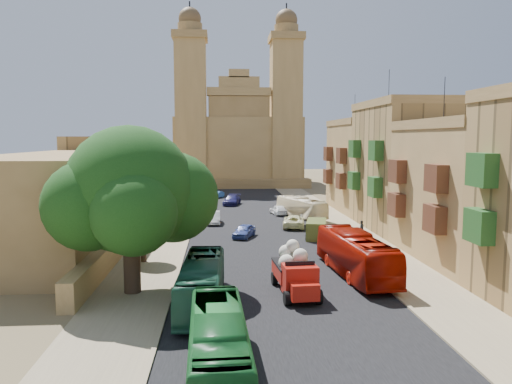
{
  "coord_description": "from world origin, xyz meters",
  "views": [
    {
      "loc": [
        -3.89,
        -27.44,
        9.78
      ],
      "look_at": [
        0.0,
        26.0,
        4.0
      ],
      "focal_mm": 35.0,
      "sensor_mm": 36.0,
      "label": 1
    }
  ],
  "objects": [
    {
      "name": "bus_red_east",
      "position": [
        5.72,
        6.78,
        1.53
      ],
      "size": [
        3.46,
        11.15,
        3.06
      ],
      "primitive_type": "imported",
      "rotation": [
        0.0,
        0.0,
        3.22
      ],
      "color": "#9C0F02",
      "rests_on": "ground"
    },
    {
      "name": "bus_green_north",
      "position": [
        -4.98,
        1.0,
        1.38
      ],
      "size": [
        2.66,
        9.98,
        2.76
      ],
      "primitive_type": "imported",
      "rotation": [
        0.0,
        0.0,
        -0.04
      ],
      "color": "#1C5239",
      "rests_on": "ground"
    },
    {
      "name": "townhouse_d",
      "position": [
        15.95,
        39.0,
        6.16
      ],
      "size": [
        9.0,
        14.0,
        15.9
      ],
      "color": "olive",
      "rests_on": "ground"
    },
    {
      "name": "kerb_east",
      "position": [
        7.0,
        30.0,
        0.06
      ],
      "size": [
        0.25,
        140.0,
        0.12
      ],
      "primitive_type": "cube",
      "color": "#8D7B5C",
      "rests_on": "ground"
    },
    {
      "name": "car_white_b",
      "position": [
        3.56,
        35.59,
        0.64
      ],
      "size": [
        2.2,
        3.95,
        1.27
      ],
      "primitive_type": "imported",
      "rotation": [
        0.0,
        0.0,
        3.34
      ],
      "color": "white",
      "rests_on": "ground"
    },
    {
      "name": "west_building_low",
      "position": [
        -18.0,
        18.0,
        4.2
      ],
      "size": [
        10.0,
        28.0,
        8.4
      ],
      "primitive_type": "cube",
      "color": "olive",
      "rests_on": "ground"
    },
    {
      "name": "bus_green_south",
      "position": [
        -4.01,
        -7.96,
        1.35
      ],
      "size": [
        2.58,
        9.78,
        2.71
      ],
      "primitive_type": "imported",
      "rotation": [
        0.0,
        0.0,
        0.03
      ],
      "color": "#1B682B",
      "rests_on": "ground"
    },
    {
      "name": "ficus_tree",
      "position": [
        -9.41,
        4.01,
        6.27
      ],
      "size": [
        10.61,
        9.76,
        10.61
      ],
      "color": "#35261A",
      "rests_on": "ground"
    },
    {
      "name": "townhouse_c",
      "position": [
        15.95,
        25.0,
        6.91
      ],
      "size": [
        9.0,
        14.0,
        17.4
      ],
      "color": "#A07D49",
      "rests_on": "ground"
    },
    {
      "name": "red_truck",
      "position": [
        0.8,
        2.93,
        1.46
      ],
      "size": [
        2.59,
        5.81,
        3.32
      ],
      "color": "#B3180D",
      "rests_on": "ground"
    },
    {
      "name": "west_building_mid",
      "position": [
        -18.0,
        44.0,
        5.0
      ],
      "size": [
        10.0,
        22.0,
        10.0
      ],
      "primitive_type": "cube",
      "color": "#A07D49",
      "rests_on": "ground"
    },
    {
      "name": "road_surface",
      "position": [
        0.0,
        30.0,
        0.01
      ],
      "size": [
        14.0,
        140.0,
        0.01
      ],
      "primitive_type": "cube",
      "color": "black",
      "rests_on": "ground"
    },
    {
      "name": "car_blue_b",
      "position": [
        -4.36,
        54.25,
        0.55
      ],
      "size": [
        2.45,
        3.5,
        1.1
      ],
      "primitive_type": "imported",
      "rotation": [
        0.0,
        0.0,
        -0.43
      ],
      "color": "#3F7ACF",
      "rests_on": "ground"
    },
    {
      "name": "car_dkblue",
      "position": [
        -2.14,
        45.56,
        0.72
      ],
      "size": [
        3.08,
        5.29,
        1.44
      ],
      "primitive_type": "imported",
      "rotation": [
        0.0,
        0.0,
        -0.23
      ],
      "color": "navy",
      "rests_on": "ground"
    },
    {
      "name": "car_white_a",
      "position": [
        -4.66,
        29.46,
        0.71
      ],
      "size": [
        1.57,
        4.33,
        1.42
      ],
      "primitive_type": "imported",
      "rotation": [
        0.0,
        0.0,
        0.02
      ],
      "color": "white",
      "rests_on": "ground"
    },
    {
      "name": "sidewalk_west",
      "position": [
        -9.5,
        30.0,
        0.01
      ],
      "size": [
        5.0,
        140.0,
        0.01
      ],
      "primitive_type": "cube",
      "color": "#8D7B5C",
      "rests_on": "ground"
    },
    {
      "name": "street_tree_c",
      "position": [
        -10.0,
        36.0,
        3.55
      ],
      "size": [
        3.45,
        3.45,
        5.31
      ],
      "color": "#35261A",
      "rests_on": "ground"
    },
    {
      "name": "ground",
      "position": [
        0.0,
        0.0,
        0.0
      ],
      "size": [
        260.0,
        260.0,
        0.0
      ],
      "primitive_type": "plane",
      "color": "brown"
    },
    {
      "name": "car_blue_a",
      "position": [
        -1.53,
        21.14,
        0.65
      ],
      "size": [
        2.8,
        4.11,
        1.3
      ],
      "primitive_type": "imported",
      "rotation": [
        0.0,
        0.0,
        -0.37
      ],
      "color": "#3D519E",
      "rests_on": "ground"
    },
    {
      "name": "west_wall",
      "position": [
        -12.5,
        20.0,
        0.9
      ],
      "size": [
        1.0,
        40.0,
        1.8
      ],
      "primitive_type": "cube",
      "color": "olive",
      "rests_on": "ground"
    },
    {
      "name": "kerb_west",
      "position": [
        -7.0,
        30.0,
        0.06
      ],
      "size": [
        0.25,
        140.0,
        0.12
      ],
      "primitive_type": "cube",
      "color": "#8D7B5C",
      "rests_on": "ground"
    },
    {
      "name": "street_tree_b",
      "position": [
        -10.0,
        24.0,
        3.1
      ],
      "size": [
        3.02,
        3.02,
        4.64
      ],
      "color": "#35261A",
      "rests_on": "ground"
    },
    {
      "name": "street_tree_d",
      "position": [
        -10.0,
        48.0,
        3.18
      ],
      "size": [
        3.09,
        3.09,
        4.75
      ],
      "color": "#35261A",
      "rests_on": "ground"
    },
    {
      "name": "townhouse_b",
      "position": [
        15.95,
        11.0,
        5.66
      ],
      "size": [
        9.0,
        14.0,
        14.9
      ],
      "color": "olive",
      "rests_on": "ground"
    },
    {
      "name": "church",
      "position": [
        -0.0,
        78.61,
        9.52
      ],
      "size": [
        28.0,
        22.5,
        36.3
      ],
      "color": "olive",
      "rests_on": "ground"
    },
    {
      "name": "olive_pickup",
      "position": [
        5.55,
        20.36,
        0.85
      ],
      "size": [
        2.75,
        4.51,
        1.74
      ],
      "color": "#515C22",
      "rests_on": "ground"
    },
    {
      "name": "bus_cream_east",
      "position": [
        6.14,
        33.14,
        1.26
      ],
      "size": [
        5.36,
        9.17,
        2.52
      ],
      "primitive_type": "imported",
      "rotation": [
        0.0,
        0.0,
        3.53
      ],
      "color": "#FFEEC4",
      "rests_on": "ground"
    },
    {
      "name": "street_tree_a",
      "position": [
        -10.0,
        12.0,
        3.12
      ],
      "size": [
        3.04,
        3.04,
        4.67
      ],
      "color": "#35261A",
      "rests_on": "ground"
    },
    {
      "name": "car_cream",
      "position": [
        4.21,
        26.33,
        0.68
      ],
      "size": [
        3.06,
        5.24,
        1.37
      ],
      "primitive_type": "imported",
      "rotation": [
        0.0,
        0.0,
        2.97
      ],
      "color": "#F0ECB5",
      "rests_on": "ground"
    },
    {
      "name": "sidewalk_east",
      "position": [
        9.5,
        30.0,
        0.01
      ],
      "size": [
        5.0,
        140.0,
        0.01
      ],
      "primitive_type": "cube",
      "color": "#8D7B5C",
      "rests_on": "ground"
    },
    {
      "name": "pedestrian_c",
      "position": [
        10.0,
        20.07,
        0.88
      ],
      "size": [
        0.45,
        1.03,
        1.75
      ],
      "primitive_type": "imported",
      "rotation": [
        0.0,
        0.0,
        4.69
      ],
      "color": "#333436",
      "rests_on": "ground"
    },
    {
      "name": "pedestrian_a",
      "position": [
        7.59,
        10.73,
        0.82
      ],
      "size": [
        0.67,
        0.52,
        1.64
      ],
      "primitive_type": "imported",
      "rotation": [
        0.0,
        0.0,
        3.36
      ],
      "color": "black",
      "rests_on": "ground"
    }
  ]
}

